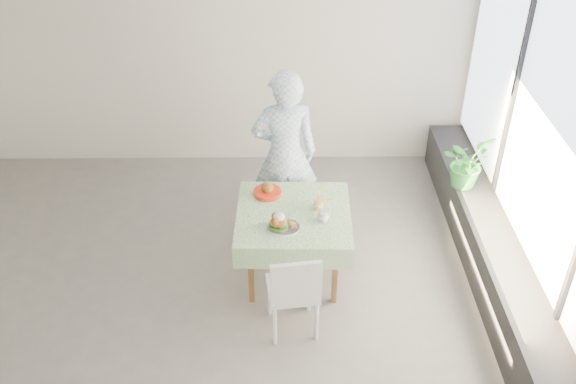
{
  "coord_description": "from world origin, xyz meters",
  "views": [
    {
      "loc": [
        0.8,
        -4.49,
        4.22
      ],
      "look_at": [
        0.85,
        0.33,
        0.94
      ],
      "focal_mm": 40.0,
      "sensor_mm": 36.0,
      "label": 1
    }
  ],
  "objects_px": {
    "potted_plant": "(466,162)",
    "chair_near": "(293,305)",
    "diner": "(285,155)",
    "main_dish": "(281,224)",
    "cafe_table": "(293,237)",
    "juice_cup_orange": "(318,204)",
    "chair_far": "(288,203)"
  },
  "relations": [
    {
      "from": "main_dish",
      "to": "chair_near",
      "type": "bearing_deg",
      "value": -78.44
    },
    {
      "from": "cafe_table",
      "to": "chair_far",
      "type": "relative_size",
      "value": 1.35
    },
    {
      "from": "chair_near",
      "to": "chair_far",
      "type": "bearing_deg",
      "value": 90.88
    },
    {
      "from": "chair_near",
      "to": "cafe_table",
      "type": "bearing_deg",
      "value": 88.64
    },
    {
      "from": "chair_near",
      "to": "main_dish",
      "type": "distance_m",
      "value": 0.72
    },
    {
      "from": "diner",
      "to": "chair_far",
      "type": "bearing_deg",
      "value": -114.03
    },
    {
      "from": "chair_far",
      "to": "chair_near",
      "type": "bearing_deg",
      "value": -89.12
    },
    {
      "from": "main_dish",
      "to": "potted_plant",
      "type": "xyz_separation_m",
      "value": [
        1.91,
        1.06,
        -0.02
      ]
    },
    {
      "from": "cafe_table",
      "to": "chair_near",
      "type": "bearing_deg",
      "value": -91.36
    },
    {
      "from": "chair_far",
      "to": "chair_near",
      "type": "relative_size",
      "value": 0.88
    },
    {
      "from": "cafe_table",
      "to": "chair_far",
      "type": "distance_m",
      "value": 0.89
    },
    {
      "from": "chair_near",
      "to": "potted_plant",
      "type": "xyz_separation_m",
      "value": [
        1.81,
        1.54,
        0.5
      ]
    },
    {
      "from": "diner",
      "to": "main_dish",
      "type": "distance_m",
      "value": 1.0
    },
    {
      "from": "diner",
      "to": "potted_plant",
      "type": "relative_size",
      "value": 3.37
    },
    {
      "from": "potted_plant",
      "to": "main_dish",
      "type": "bearing_deg",
      "value": -150.98
    },
    {
      "from": "chair_far",
      "to": "main_dish",
      "type": "height_order",
      "value": "main_dish"
    },
    {
      "from": "chair_far",
      "to": "chair_near",
      "type": "xyz_separation_m",
      "value": [
        0.02,
        -1.58,
        0.03
      ]
    },
    {
      "from": "cafe_table",
      "to": "potted_plant",
      "type": "bearing_deg",
      "value": 24.74
    },
    {
      "from": "diner",
      "to": "main_dish",
      "type": "height_order",
      "value": "diner"
    },
    {
      "from": "juice_cup_orange",
      "to": "main_dish",
      "type": "bearing_deg",
      "value": -139.81
    },
    {
      "from": "diner",
      "to": "potted_plant",
      "type": "height_order",
      "value": "diner"
    },
    {
      "from": "potted_plant",
      "to": "chair_near",
      "type": "bearing_deg",
      "value": -139.52
    },
    {
      "from": "main_dish",
      "to": "potted_plant",
      "type": "distance_m",
      "value": 2.18
    },
    {
      "from": "chair_near",
      "to": "juice_cup_orange",
      "type": "distance_m",
      "value": 0.97
    },
    {
      "from": "cafe_table",
      "to": "chair_far",
      "type": "xyz_separation_m",
      "value": [
        -0.04,
        0.86,
        -0.22
      ]
    },
    {
      "from": "cafe_table",
      "to": "chair_near",
      "type": "distance_m",
      "value": 0.74
    },
    {
      "from": "main_dish",
      "to": "diner",
      "type": "bearing_deg",
      "value": 87.63
    },
    {
      "from": "chair_near",
      "to": "diner",
      "type": "xyz_separation_m",
      "value": [
        -0.06,
        1.47,
        0.64
      ]
    },
    {
      "from": "main_dish",
      "to": "juice_cup_orange",
      "type": "xyz_separation_m",
      "value": [
        0.35,
        0.29,
        0.01
      ]
    },
    {
      "from": "cafe_table",
      "to": "diner",
      "type": "height_order",
      "value": "diner"
    },
    {
      "from": "diner",
      "to": "potted_plant",
      "type": "xyz_separation_m",
      "value": [
        1.87,
        0.07,
        -0.14
      ]
    },
    {
      "from": "chair_far",
      "to": "juice_cup_orange",
      "type": "distance_m",
      "value": 1.02
    }
  ]
}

